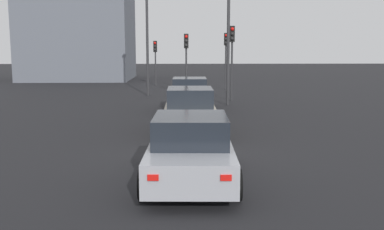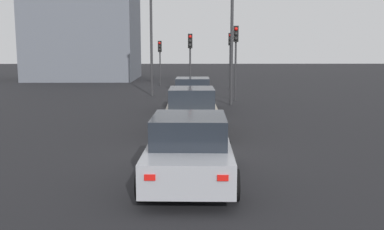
{
  "view_description": "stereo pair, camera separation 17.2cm",
  "coord_description": "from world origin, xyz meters",
  "px_view_note": "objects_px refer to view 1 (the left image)",
  "views": [
    {
      "loc": [
        -11.8,
        0.31,
        2.97
      ],
      "look_at": [
        -0.34,
        -0.05,
        1.26
      ],
      "focal_mm": 41.36,
      "sensor_mm": 36.0,
      "label": 1
    },
    {
      "loc": [
        -11.81,
        0.14,
        2.97
      ],
      "look_at": [
        -0.34,
        -0.05,
        1.26
      ],
      "focal_mm": 41.36,
      "sensor_mm": 36.0,
      "label": 2
    }
  ],
  "objects_px": {
    "car_grey_lead": "(190,95)",
    "traffic_light_near_left": "(232,47)",
    "car_silver_third": "(191,149)",
    "traffic_light_far_right": "(186,51)",
    "traffic_light_near_right": "(155,53)",
    "street_lamp_kerbside": "(229,12)",
    "car_beige_second": "(190,111)",
    "street_lamp_far": "(147,18)",
    "traffic_light_far_left": "(226,49)"
  },
  "relations": [
    {
      "from": "car_beige_second",
      "to": "traffic_light_far_left",
      "type": "xyz_separation_m",
      "value": [
        17.12,
        -3.11,
        2.2
      ]
    },
    {
      "from": "traffic_light_far_left",
      "to": "traffic_light_far_right",
      "type": "height_order",
      "value": "traffic_light_far_left"
    },
    {
      "from": "traffic_light_far_right",
      "to": "street_lamp_kerbside",
      "type": "distance_m",
      "value": 5.36
    },
    {
      "from": "traffic_light_far_left",
      "to": "car_grey_lead",
      "type": "bearing_deg",
      "value": -11.24
    },
    {
      "from": "car_silver_third",
      "to": "street_lamp_kerbside",
      "type": "relative_size",
      "value": 0.52
    },
    {
      "from": "car_grey_lead",
      "to": "street_lamp_far",
      "type": "relative_size",
      "value": 0.52
    },
    {
      "from": "street_lamp_kerbside",
      "to": "traffic_light_near_right",
      "type": "bearing_deg",
      "value": 19.13
    },
    {
      "from": "traffic_light_near_left",
      "to": "traffic_light_far_left",
      "type": "bearing_deg",
      "value": -178.92
    },
    {
      "from": "car_grey_lead",
      "to": "traffic_light_near_right",
      "type": "xyz_separation_m",
      "value": [
        15.24,
        2.4,
        1.86
      ]
    },
    {
      "from": "traffic_light_near_left",
      "to": "street_lamp_far",
      "type": "xyz_separation_m",
      "value": [
        2.98,
        5.01,
        1.84
      ]
    },
    {
      "from": "traffic_light_near_right",
      "to": "street_lamp_far",
      "type": "bearing_deg",
      "value": 6.23
    },
    {
      "from": "car_beige_second",
      "to": "street_lamp_kerbside",
      "type": "bearing_deg",
      "value": -14.93
    },
    {
      "from": "car_silver_third",
      "to": "traffic_light_near_left",
      "type": "relative_size",
      "value": 1.02
    },
    {
      "from": "traffic_light_far_left",
      "to": "street_lamp_kerbside",
      "type": "bearing_deg",
      "value": -2.13
    },
    {
      "from": "street_lamp_kerbside",
      "to": "traffic_light_far_right",
      "type": "bearing_deg",
      "value": 25.5
    },
    {
      "from": "traffic_light_near_left",
      "to": "street_lamp_far",
      "type": "height_order",
      "value": "street_lamp_far"
    },
    {
      "from": "traffic_light_near_right",
      "to": "car_grey_lead",
      "type": "bearing_deg",
      "value": 15.72
    },
    {
      "from": "car_silver_third",
      "to": "street_lamp_far",
      "type": "relative_size",
      "value": 0.52
    },
    {
      "from": "traffic_light_near_left",
      "to": "traffic_light_near_right",
      "type": "height_order",
      "value": "traffic_light_near_left"
    },
    {
      "from": "car_silver_third",
      "to": "car_grey_lead",
      "type": "bearing_deg",
      "value": 0.77
    },
    {
      "from": "car_silver_third",
      "to": "traffic_light_near_right",
      "type": "height_order",
      "value": "traffic_light_near_right"
    },
    {
      "from": "traffic_light_far_right",
      "to": "street_lamp_far",
      "type": "relative_size",
      "value": 0.46
    },
    {
      "from": "car_grey_lead",
      "to": "traffic_light_far_left",
      "type": "distance_m",
      "value": 12.06
    },
    {
      "from": "car_silver_third",
      "to": "traffic_light_far_right",
      "type": "bearing_deg",
      "value": 1.37
    },
    {
      "from": "traffic_light_far_right",
      "to": "street_lamp_far",
      "type": "distance_m",
      "value": 3.24
    },
    {
      "from": "street_lamp_far",
      "to": "car_beige_second",
      "type": "bearing_deg",
      "value": -169.56
    },
    {
      "from": "car_beige_second",
      "to": "traffic_light_near_left",
      "type": "xyz_separation_m",
      "value": [
        9.75,
        -2.67,
        2.29
      ]
    },
    {
      "from": "traffic_light_near_right",
      "to": "street_lamp_far",
      "type": "distance_m",
      "value": 8.47
    },
    {
      "from": "car_beige_second",
      "to": "street_lamp_far",
      "type": "distance_m",
      "value": 13.59
    },
    {
      "from": "traffic_light_near_right",
      "to": "street_lamp_kerbside",
      "type": "distance_m",
      "value": 13.92
    },
    {
      "from": "traffic_light_far_left",
      "to": "street_lamp_far",
      "type": "distance_m",
      "value": 7.26
    },
    {
      "from": "car_beige_second",
      "to": "traffic_light_far_right",
      "type": "bearing_deg",
      "value": 0.37
    },
    {
      "from": "car_grey_lead",
      "to": "street_lamp_far",
      "type": "distance_m",
      "value": 8.57
    },
    {
      "from": "traffic_light_near_left",
      "to": "street_lamp_kerbside",
      "type": "bearing_deg",
      "value": -8.71
    },
    {
      "from": "traffic_light_far_right",
      "to": "street_lamp_kerbside",
      "type": "xyz_separation_m",
      "value": [
        -4.46,
        -2.13,
        2.06
      ]
    },
    {
      "from": "car_grey_lead",
      "to": "traffic_light_near_left",
      "type": "relative_size",
      "value": 1.03
    },
    {
      "from": "traffic_light_near_left",
      "to": "traffic_light_far_left",
      "type": "relative_size",
      "value": 1.03
    },
    {
      "from": "car_beige_second",
      "to": "street_lamp_far",
      "type": "height_order",
      "value": "street_lamp_far"
    },
    {
      "from": "car_beige_second",
      "to": "street_lamp_far",
      "type": "xyz_separation_m",
      "value": [
        12.73,
        2.34,
        4.13
      ]
    },
    {
      "from": "car_beige_second",
      "to": "car_silver_third",
      "type": "relative_size",
      "value": 1.02
    },
    {
      "from": "traffic_light_far_left",
      "to": "street_lamp_kerbside",
      "type": "height_order",
      "value": "street_lamp_kerbside"
    },
    {
      "from": "car_grey_lead",
      "to": "traffic_light_far_right",
      "type": "distance_m",
      "value": 7.03
    },
    {
      "from": "car_grey_lead",
      "to": "traffic_light_near_left",
      "type": "bearing_deg",
      "value": -30.47
    },
    {
      "from": "traffic_light_near_right",
      "to": "car_beige_second",
      "type": "bearing_deg",
      "value": 12.97
    },
    {
      "from": "traffic_light_near_right",
      "to": "street_lamp_far",
      "type": "xyz_separation_m",
      "value": [
        -8.15,
        0.08,
        2.28
      ]
    },
    {
      "from": "car_silver_third",
      "to": "street_lamp_kerbside",
      "type": "distance_m",
      "value": 14.59
    },
    {
      "from": "traffic_light_near_left",
      "to": "street_lamp_far",
      "type": "distance_m",
      "value": 6.12
    },
    {
      "from": "street_lamp_kerbside",
      "to": "traffic_light_near_left",
      "type": "bearing_deg",
      "value": -13.21
    },
    {
      "from": "street_lamp_far",
      "to": "car_silver_third",
      "type": "bearing_deg",
      "value": -173.26
    },
    {
      "from": "traffic_light_far_left",
      "to": "traffic_light_far_right",
      "type": "xyz_separation_m",
      "value": [
        -4.76,
        3.0,
        -0.15
      ]
    }
  ]
}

